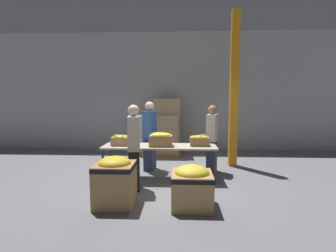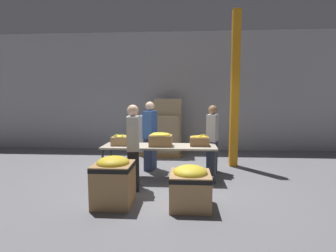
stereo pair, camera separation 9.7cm
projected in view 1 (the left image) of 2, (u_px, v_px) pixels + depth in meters
The scene contains 15 objects.
ground_plane at pixel (160, 179), 5.83m from camera, with size 30.00×30.00×0.00m, color slate.
wall_back at pixel (168, 92), 8.98m from camera, with size 16.00×0.08×4.00m.
sorting_table at pixel (160, 148), 5.75m from camera, with size 2.48×0.72×0.75m.
banana_box_0 at pixel (121, 140), 5.76m from camera, with size 0.40×0.27×0.25m.
banana_box_1 at pixel (161, 139), 5.68m from camera, with size 0.49×0.33×0.31m.
banana_box_2 at pixel (199, 140), 5.75m from camera, with size 0.41×0.33×0.25m.
volunteer_0 at pixel (212, 139), 6.28m from camera, with size 0.34×0.48×1.62m.
volunteer_1 at pixel (134, 148), 5.08m from camera, with size 0.28×0.47×1.66m.
volunteer_2 at pixel (150, 136), 6.49m from camera, with size 0.32×0.49×1.70m.
donation_bin_0 at pixel (115, 180), 4.35m from camera, with size 0.63×0.63×0.83m.
donation_bin_1 at pixel (192, 185), 4.29m from camera, with size 0.66×0.66×0.70m.
support_pillar at pixel (234, 90), 6.78m from camera, with size 0.20×0.20×4.00m.
pallet_stack_0 at pixel (167, 127), 8.35m from camera, with size 0.91×0.91×1.77m.
pallet_stack_1 at pixel (154, 135), 8.42m from camera, with size 0.99×0.99×1.24m.
pallet_stack_2 at pixel (162, 135), 8.31m from camera, with size 1.14×1.14×1.26m.
Camera 1 is at (0.47, -5.65, 1.79)m, focal length 28.00 mm.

